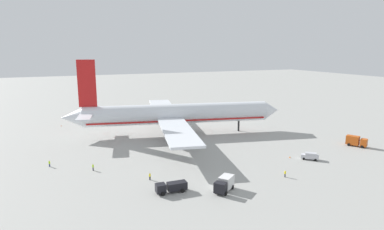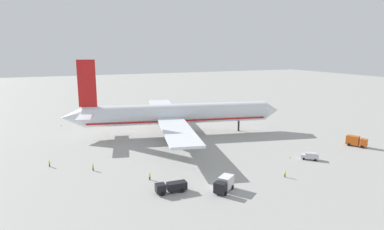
% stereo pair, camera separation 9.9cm
% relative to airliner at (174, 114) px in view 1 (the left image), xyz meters
% --- Properties ---
extents(ground_plane, '(600.00, 600.00, 0.00)m').
position_rel_airliner_xyz_m(ground_plane, '(1.28, -0.27, -7.40)').
color(ground_plane, '#9E9E99').
extents(airliner, '(78.58, 78.38, 27.08)m').
position_rel_airliner_xyz_m(airliner, '(0.00, 0.00, 0.00)').
color(airliner, silver).
rests_on(airliner, ground).
extents(service_truck_0, '(6.90, 2.49, 2.27)m').
position_rel_airliner_xyz_m(service_truck_0, '(-18.08, -46.94, -6.12)').
color(service_truck_0, black).
rests_on(service_truck_0, ground).
extents(service_truck_1, '(6.15, 5.55, 3.07)m').
position_rel_airliner_xyz_m(service_truck_1, '(-7.16, -50.80, -5.73)').
color(service_truck_1, black).
rests_on(service_truck_1, ground).
extents(service_truck_2, '(4.71, 6.38, 3.25)m').
position_rel_airliner_xyz_m(service_truck_2, '(47.82, -37.35, -5.66)').
color(service_truck_2, '#BF4C14').
rests_on(service_truck_2, ground).
extents(service_van, '(4.69, 4.51, 1.97)m').
position_rel_airliner_xyz_m(service_van, '(25.09, -41.75, -6.37)').
color(service_van, silver).
rests_on(service_van, ground).
extents(baggage_cart_0, '(2.92, 1.68, 0.40)m').
position_rel_airliner_xyz_m(baggage_cart_0, '(-28.49, 51.93, -7.14)').
color(baggage_cart_0, '#26598C').
rests_on(baggage_cart_0, ground).
extents(ground_worker_0, '(0.56, 0.56, 1.70)m').
position_rel_airliner_xyz_m(ground_worker_0, '(10.19, -49.57, -6.54)').
color(ground_worker_0, '#3F3F47').
rests_on(ground_worker_0, ground).
extents(ground_worker_1, '(0.42, 0.42, 1.75)m').
position_rel_airliner_xyz_m(ground_worker_1, '(-20.43, -38.40, -6.51)').
color(ground_worker_1, black).
rests_on(ground_worker_1, ground).
extents(ground_worker_2, '(0.40, 0.40, 1.76)m').
position_rel_airliner_xyz_m(ground_worker_2, '(-32.04, -26.66, -6.50)').
color(ground_worker_2, '#3F3F47').
rests_on(ground_worker_2, ground).
extents(ground_worker_3, '(0.56, 0.56, 1.68)m').
position_rel_airliner_xyz_m(ground_worker_3, '(-42.26, -19.19, -6.55)').
color(ground_worker_3, navy).
rests_on(ground_worker_3, ground).
extents(traffic_cone_0, '(0.36, 0.36, 0.55)m').
position_rel_airliner_xyz_m(traffic_cone_0, '(20.87, -38.43, -7.13)').
color(traffic_cone_0, orange).
rests_on(traffic_cone_0, ground).
extents(traffic_cone_1, '(0.36, 0.36, 0.55)m').
position_rel_airliner_xyz_m(traffic_cone_1, '(17.46, 40.95, -7.13)').
color(traffic_cone_1, orange).
rests_on(traffic_cone_1, ground).
extents(traffic_cone_2, '(0.36, 0.36, 0.55)m').
position_rel_airliner_xyz_m(traffic_cone_2, '(-37.65, 29.83, -7.13)').
color(traffic_cone_2, orange).
rests_on(traffic_cone_2, ground).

